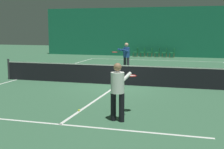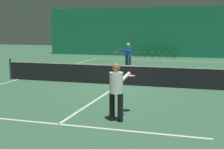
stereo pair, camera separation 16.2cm
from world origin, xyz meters
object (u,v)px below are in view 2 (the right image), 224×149
object	(u,v)px
tennis_net	(119,74)
courtside_chair_1	(146,52)
courtside_chair_2	(153,52)
courtside_chair_3	(161,52)
courtside_chair_0	(139,51)
tennis_ball	(78,110)
player_far	(128,55)
player_near	(117,87)
courtside_chair_4	(168,52)
courtside_chair_5	(176,52)

from	to	relation	value
tennis_net	courtside_chair_1	distance (m)	14.88
courtside_chair_2	courtside_chair_3	bearing A→B (deg)	90.00
tennis_net	courtside_chair_0	world-z (taller)	tennis_net
courtside_chair_3	tennis_ball	xyz separation A→B (m)	(0.10, -19.76, -0.45)
courtside_chair_1	courtside_chair_2	distance (m)	0.68
player_far	courtside_chair_3	world-z (taller)	player_far
player_far	courtside_chair_0	size ratio (longest dim) A/B	2.10
player_near	courtside_chair_4	size ratio (longest dim) A/B	2.01
tennis_net	courtside_chair_3	world-z (taller)	tennis_net
courtside_chair_2	courtside_chair_0	bearing A→B (deg)	-90.00
tennis_net	courtside_chair_0	size ratio (longest dim) A/B	14.29
courtside_chair_5	player_near	bearing A→B (deg)	0.63
courtside_chair_0	courtside_chair_1	size ratio (longest dim) A/B	1.00
courtside_chair_4	courtside_chair_5	xyz separation A→B (m)	(0.68, 0.00, 0.00)
player_far	courtside_chair_1	size ratio (longest dim) A/B	2.10
courtside_chair_2	player_far	bearing A→B (deg)	0.18
player_far	tennis_ball	xyz separation A→B (m)	(0.75, -9.69, -0.99)
courtside_chair_4	courtside_chair_0	bearing A→B (deg)	-90.00
player_far	courtside_chair_4	distance (m)	10.17
tennis_net	player_far	distance (m)	4.83
player_far	courtside_chair_0	world-z (taller)	player_far
tennis_net	player_near	bearing A→B (deg)	-75.32
courtside_chair_1	courtside_chair_2	world-z (taller)	same
player_far	courtside_chair_3	size ratio (longest dim) A/B	2.10
player_near	tennis_ball	world-z (taller)	player_near
courtside_chair_5	tennis_ball	xyz separation A→B (m)	(-1.26, -19.76, -0.45)
player_far	courtside_chair_3	xyz separation A→B (m)	(0.65, 10.07, -0.54)
player_near	courtside_chair_5	distance (m)	20.42
player_near	tennis_ball	xyz separation A→B (m)	(-1.48, 0.65, -0.95)
player_near	courtside_chair_5	world-z (taller)	player_near
courtside_chair_1	courtside_chair_5	distance (m)	2.72
courtside_chair_1	courtside_chair_3	bearing A→B (deg)	90.00
courtside_chair_4	tennis_ball	bearing A→B (deg)	-1.68
player_far	courtside_chair_2	bearing A→B (deg)	-148.97
courtside_chair_1	courtside_chair_2	xyz separation A→B (m)	(0.68, 0.00, 0.00)
courtside_chair_3	courtside_chair_5	xyz separation A→B (m)	(1.36, 0.00, 0.00)
courtside_chair_5	tennis_ball	bearing A→B (deg)	-3.64
tennis_net	courtside_chair_2	bearing A→B (deg)	93.07
courtside_chair_0	tennis_net	bearing A→B (deg)	8.27
courtside_chair_0	courtside_chair_2	bearing A→B (deg)	90.00
courtside_chair_5	player_far	bearing A→B (deg)	-11.27
tennis_net	player_near	distance (m)	5.81
courtside_chair_1	tennis_ball	world-z (taller)	courtside_chair_1
courtside_chair_4	tennis_ball	world-z (taller)	courtside_chair_4
courtside_chair_4	tennis_net	bearing A→B (deg)	-2.18
player_near	courtside_chair_0	distance (m)	20.74
courtside_chair_3	courtside_chair_5	size ratio (longest dim) A/B	1.00
courtside_chair_3	player_near	bearing A→B (deg)	4.43
tennis_ball	player_near	bearing A→B (deg)	-23.78
player_far	courtside_chair_4	size ratio (longest dim) A/B	2.10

